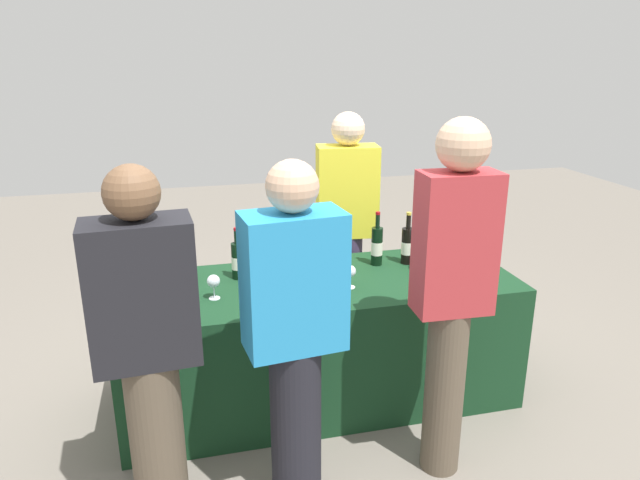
{
  "coord_description": "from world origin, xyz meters",
  "views": [
    {
      "loc": [
        -0.74,
        -2.99,
        2.02
      ],
      "look_at": [
        0.0,
        0.0,
        1.01
      ],
      "focal_mm": 32.43,
      "sensor_mm": 36.0,
      "label": 1
    }
  ],
  "objects_px": {
    "wine_bottle_0": "(185,261)",
    "wine_bottle_3": "(280,261)",
    "guest_2": "(452,287)",
    "ice_bucket": "(436,258)",
    "wine_glass_5": "(444,268)",
    "wine_glass_2": "(274,275)",
    "guest_0": "(147,345)",
    "wine_bottle_2": "(261,262)",
    "wine_bottle_6": "(407,245)",
    "wine_bottle_1": "(237,260)",
    "wine_bottle_7": "(435,246)",
    "server_pouring": "(347,224)",
    "wine_glass_0": "(192,282)",
    "wine_bottle_4": "(332,250)",
    "wine_bottle_5": "(377,246)",
    "wine_glass_3": "(328,277)",
    "guest_1": "(294,332)",
    "wine_glass_4": "(350,272)",
    "wine_glass_1": "(214,282)"
  },
  "relations": [
    {
      "from": "wine_bottle_6",
      "to": "wine_glass_5",
      "type": "bearing_deg",
      "value": -78.49
    },
    {
      "from": "wine_glass_1",
      "to": "wine_glass_4",
      "type": "bearing_deg",
      "value": -2.15
    },
    {
      "from": "ice_bucket",
      "to": "wine_glass_5",
      "type": "bearing_deg",
      "value": -101.66
    },
    {
      "from": "wine_glass_0",
      "to": "wine_glass_3",
      "type": "distance_m",
      "value": 0.73
    },
    {
      "from": "wine_glass_5",
      "to": "wine_bottle_6",
      "type": "bearing_deg",
      "value": 101.51
    },
    {
      "from": "wine_bottle_1",
      "to": "wine_bottle_7",
      "type": "distance_m",
      "value": 1.22
    },
    {
      "from": "wine_bottle_0",
      "to": "wine_bottle_3",
      "type": "relative_size",
      "value": 1.03
    },
    {
      "from": "wine_bottle_7",
      "to": "wine_glass_5",
      "type": "xyz_separation_m",
      "value": [
        -0.1,
        -0.35,
        -0.01
      ]
    },
    {
      "from": "server_pouring",
      "to": "wine_glass_0",
      "type": "bearing_deg",
      "value": 41.71
    },
    {
      "from": "wine_glass_2",
      "to": "guest_1",
      "type": "height_order",
      "value": "guest_1"
    },
    {
      "from": "wine_glass_0",
      "to": "wine_glass_3",
      "type": "bearing_deg",
      "value": -5.99
    },
    {
      "from": "wine_glass_5",
      "to": "server_pouring",
      "type": "distance_m",
      "value": 0.91
    },
    {
      "from": "wine_bottle_0",
      "to": "guest_2",
      "type": "xyz_separation_m",
      "value": [
        1.18,
        -0.95,
        0.11
      ]
    },
    {
      "from": "guest_0",
      "to": "wine_bottle_4",
      "type": "bearing_deg",
      "value": 38.77
    },
    {
      "from": "wine_glass_2",
      "to": "wine_bottle_2",
      "type": "bearing_deg",
      "value": 102.13
    },
    {
      "from": "wine_glass_0",
      "to": "wine_glass_1",
      "type": "bearing_deg",
      "value": -7.77
    },
    {
      "from": "guest_0",
      "to": "ice_bucket",
      "type": "bearing_deg",
      "value": 20.69
    },
    {
      "from": "wine_bottle_7",
      "to": "wine_glass_2",
      "type": "xyz_separation_m",
      "value": [
        -1.06,
        -0.26,
        0.0
      ]
    },
    {
      "from": "wine_bottle_6",
      "to": "wine_glass_4",
      "type": "xyz_separation_m",
      "value": [
        -0.46,
        -0.29,
        -0.03
      ]
    },
    {
      "from": "wine_bottle_3",
      "to": "guest_0",
      "type": "bearing_deg",
      "value": -129.45
    },
    {
      "from": "wine_bottle_1",
      "to": "guest_0",
      "type": "height_order",
      "value": "guest_0"
    },
    {
      "from": "wine_glass_2",
      "to": "ice_bucket",
      "type": "height_order",
      "value": "ice_bucket"
    },
    {
      "from": "wine_bottle_0",
      "to": "wine_glass_2",
      "type": "bearing_deg",
      "value": -33.8
    },
    {
      "from": "wine_glass_0",
      "to": "wine_glass_2",
      "type": "bearing_deg",
      "value": -4.44
    },
    {
      "from": "wine_bottle_2",
      "to": "wine_bottle_4",
      "type": "distance_m",
      "value": 0.47
    },
    {
      "from": "wine_glass_0",
      "to": "ice_bucket",
      "type": "height_order",
      "value": "ice_bucket"
    },
    {
      "from": "wine_bottle_3",
      "to": "wine_bottle_5",
      "type": "bearing_deg",
      "value": 9.51
    },
    {
      "from": "wine_glass_3",
      "to": "wine_glass_5",
      "type": "xyz_separation_m",
      "value": [
        0.67,
        -0.04,
        0.0
      ]
    },
    {
      "from": "wine_bottle_5",
      "to": "wine_glass_3",
      "type": "xyz_separation_m",
      "value": [
        -0.4,
        -0.35,
        -0.03
      ]
    },
    {
      "from": "wine_glass_3",
      "to": "server_pouring",
      "type": "xyz_separation_m",
      "value": [
        0.34,
        0.8,
        0.04
      ]
    },
    {
      "from": "wine_glass_4",
      "to": "wine_glass_0",
      "type": "bearing_deg",
      "value": 177.11
    },
    {
      "from": "wine_bottle_2",
      "to": "wine_bottle_3",
      "type": "xyz_separation_m",
      "value": [
        0.11,
        0.0,
        0.0
      ]
    },
    {
      "from": "wine_glass_1",
      "to": "ice_bucket",
      "type": "distance_m",
      "value": 1.32
    },
    {
      "from": "server_pouring",
      "to": "wine_bottle_2",
      "type": "bearing_deg",
      "value": 47.28
    },
    {
      "from": "wine_bottle_6",
      "to": "wine_glass_2",
      "type": "height_order",
      "value": "wine_bottle_6"
    },
    {
      "from": "guest_2",
      "to": "wine_glass_3",
      "type": "bearing_deg",
      "value": 128.15
    },
    {
      "from": "wine_glass_2",
      "to": "server_pouring",
      "type": "relative_size",
      "value": 0.09
    },
    {
      "from": "wine_bottle_0",
      "to": "wine_glass_2",
      "type": "relative_size",
      "value": 2.24
    },
    {
      "from": "wine_bottle_4",
      "to": "wine_bottle_6",
      "type": "relative_size",
      "value": 0.95
    },
    {
      "from": "wine_bottle_2",
      "to": "wine_glass_3",
      "type": "height_order",
      "value": "wine_bottle_2"
    },
    {
      "from": "wine_bottle_0",
      "to": "wine_bottle_1",
      "type": "distance_m",
      "value": 0.3
    },
    {
      "from": "wine_bottle_3",
      "to": "guest_0",
      "type": "relative_size",
      "value": 0.2
    },
    {
      "from": "wine_bottle_4",
      "to": "wine_glass_5",
      "type": "height_order",
      "value": "wine_bottle_4"
    },
    {
      "from": "server_pouring",
      "to": "wine_glass_3",
      "type": "bearing_deg",
      "value": 74.37
    },
    {
      "from": "wine_glass_0",
      "to": "wine_glass_3",
      "type": "relative_size",
      "value": 1.05
    },
    {
      "from": "wine_bottle_5",
      "to": "guest_1",
      "type": "relative_size",
      "value": 0.21
    },
    {
      "from": "wine_glass_0",
      "to": "guest_1",
      "type": "distance_m",
      "value": 0.82
    },
    {
      "from": "server_pouring",
      "to": "guest_0",
      "type": "height_order",
      "value": "server_pouring"
    },
    {
      "from": "guest_2",
      "to": "wine_bottle_0",
      "type": "bearing_deg",
      "value": 143.5
    },
    {
      "from": "wine_glass_3",
      "to": "guest_2",
      "type": "relative_size",
      "value": 0.08
    }
  ]
}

